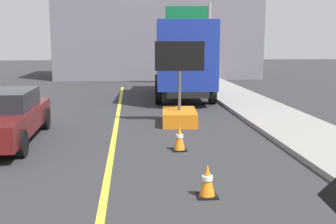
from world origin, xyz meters
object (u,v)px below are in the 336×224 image
arrow_board_trailer (179,109)px  highway_guide_sign (196,29)px  traffic_cone_mid_lane (207,181)px  traffic_cone_far_lane (179,138)px  pickup_car (1,116)px  box_truck (183,58)px

arrow_board_trailer → highway_guide_sign: highway_guide_sign is taller
arrow_board_trailer → traffic_cone_mid_lane: bearing=-92.4°
highway_guide_sign → traffic_cone_mid_lane: 19.12m
arrow_board_trailer → traffic_cone_far_lane: 3.39m
traffic_cone_far_lane → highway_guide_sign: bearing=79.5°
arrow_board_trailer → pickup_car: size_ratio=0.56×
box_truck → arrow_board_trailer: bearing=-98.1°
arrow_board_trailer → box_truck: box_truck is taller
arrow_board_trailer → traffic_cone_mid_lane: arrow_board_trailer is taller
pickup_car → highway_guide_sign: bearing=61.9°
arrow_board_trailer → highway_guide_sign: 12.77m
traffic_cone_mid_lane → box_truck: bearing=84.8°
pickup_car → traffic_cone_far_lane: size_ratio=7.47×
arrow_board_trailer → pickup_car: (-5.09, -2.01, 0.22)m
box_truck → highway_guide_sign: highway_guide_sign is taller
traffic_cone_mid_lane → pickup_car: bearing=137.1°
arrow_board_trailer → highway_guide_sign: (2.48, 12.18, 2.94)m
highway_guide_sign → pickup_car: bearing=-118.1°
box_truck → highway_guide_sign: size_ratio=1.53×
arrow_board_trailer → highway_guide_sign: bearing=78.5°
box_truck → traffic_cone_far_lane: size_ratio=11.81×
pickup_car → traffic_cone_far_lane: bearing=-16.0°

